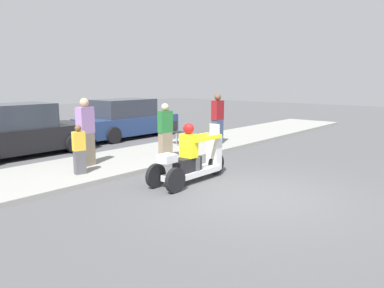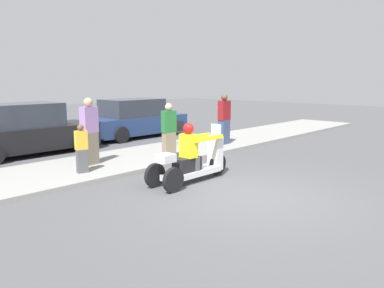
{
  "view_description": "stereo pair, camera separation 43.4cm",
  "coord_description": "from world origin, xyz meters",
  "px_view_note": "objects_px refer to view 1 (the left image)",
  "views": [
    {
      "loc": [
        -6.65,
        -3.97,
        2.43
      ],
      "look_at": [
        -0.03,
        1.69,
        0.92
      ],
      "focal_mm": 35.0,
      "sensor_mm": 36.0,
      "label": 1
    },
    {
      "loc": [
        -6.36,
        -4.29,
        2.43
      ],
      "look_at": [
        -0.03,
        1.69,
        0.92
      ],
      "focal_mm": 35.0,
      "sensor_mm": 36.0,
      "label": 2
    }
  ],
  "objects_px": {
    "parked_car_lot_center": "(17,132)",
    "motorcycle_trike": "(192,161)",
    "spectator_far_back": "(165,133)",
    "spectator_with_child": "(79,151)",
    "folding_chair_curbside": "(175,130)",
    "parked_car_lot_far": "(127,120)",
    "spectator_mid_group": "(86,133)",
    "spectator_end_of_line": "(217,120)"
  },
  "relations": [
    {
      "from": "parked_car_lot_far",
      "to": "parked_car_lot_center",
      "type": "relative_size",
      "value": 1.02
    },
    {
      "from": "spectator_with_child",
      "to": "parked_car_lot_center",
      "type": "relative_size",
      "value": 0.28
    },
    {
      "from": "spectator_end_of_line",
      "to": "parked_car_lot_center",
      "type": "xyz_separation_m",
      "value": [
        -5.48,
        3.85,
        -0.21
      ]
    },
    {
      "from": "folding_chair_curbside",
      "to": "parked_car_lot_center",
      "type": "xyz_separation_m",
      "value": [
        -4.43,
        2.72,
        0.15
      ]
    },
    {
      "from": "spectator_end_of_line",
      "to": "parked_car_lot_center",
      "type": "relative_size",
      "value": 0.41
    },
    {
      "from": "motorcycle_trike",
      "to": "spectator_end_of_line",
      "type": "xyz_separation_m",
      "value": [
        4.18,
        2.37,
        0.48
      ]
    },
    {
      "from": "motorcycle_trike",
      "to": "spectator_mid_group",
      "type": "height_order",
      "value": "spectator_mid_group"
    },
    {
      "from": "spectator_end_of_line",
      "to": "parked_car_lot_far",
      "type": "height_order",
      "value": "spectator_end_of_line"
    },
    {
      "from": "folding_chair_curbside",
      "to": "parked_car_lot_far",
      "type": "height_order",
      "value": "parked_car_lot_far"
    },
    {
      "from": "spectator_with_child",
      "to": "parked_car_lot_center",
      "type": "bearing_deg",
      "value": 85.89
    },
    {
      "from": "spectator_far_back",
      "to": "parked_car_lot_far",
      "type": "xyz_separation_m",
      "value": [
        2.49,
        4.74,
        -0.15
      ]
    },
    {
      "from": "spectator_mid_group",
      "to": "parked_car_lot_center",
      "type": "bearing_deg",
      "value": 96.53
    },
    {
      "from": "spectator_with_child",
      "to": "folding_chair_curbside",
      "type": "bearing_deg",
      "value": 14.24
    },
    {
      "from": "spectator_mid_group",
      "to": "folding_chair_curbside",
      "type": "height_order",
      "value": "spectator_mid_group"
    },
    {
      "from": "spectator_with_child",
      "to": "parked_car_lot_far",
      "type": "distance_m",
      "value": 6.71
    },
    {
      "from": "spectator_mid_group",
      "to": "parked_car_lot_center",
      "type": "distance_m",
      "value": 3.27
    },
    {
      "from": "spectator_end_of_line",
      "to": "spectator_mid_group",
      "type": "distance_m",
      "value": 5.14
    },
    {
      "from": "spectator_far_back",
      "to": "spectator_mid_group",
      "type": "distance_m",
      "value": 2.23
    },
    {
      "from": "spectator_mid_group",
      "to": "parked_car_lot_far",
      "type": "xyz_separation_m",
      "value": [
        4.45,
        3.68,
        -0.25
      ]
    },
    {
      "from": "motorcycle_trike",
      "to": "spectator_far_back",
      "type": "relative_size",
      "value": 1.48
    },
    {
      "from": "motorcycle_trike",
      "to": "spectator_far_back",
      "type": "height_order",
      "value": "spectator_far_back"
    },
    {
      "from": "spectator_far_back",
      "to": "folding_chair_curbside",
      "type": "bearing_deg",
      "value": 37.08
    },
    {
      "from": "spectator_far_back",
      "to": "spectator_mid_group",
      "type": "xyz_separation_m",
      "value": [
        -1.96,
        1.06,
        0.09
      ]
    },
    {
      "from": "parked_car_lot_center",
      "to": "motorcycle_trike",
      "type": "bearing_deg",
      "value": -78.17
    },
    {
      "from": "spectator_end_of_line",
      "to": "spectator_mid_group",
      "type": "bearing_deg",
      "value": 173.29
    },
    {
      "from": "spectator_mid_group",
      "to": "parked_car_lot_far",
      "type": "relative_size",
      "value": 0.41
    },
    {
      "from": "motorcycle_trike",
      "to": "spectator_with_child",
      "type": "height_order",
      "value": "motorcycle_trike"
    },
    {
      "from": "parked_car_lot_center",
      "to": "spectator_end_of_line",
      "type": "bearing_deg",
      "value": -35.06
    },
    {
      "from": "motorcycle_trike",
      "to": "spectator_with_child",
      "type": "bearing_deg",
      "value": 124.56
    },
    {
      "from": "spectator_with_child",
      "to": "spectator_mid_group",
      "type": "relative_size",
      "value": 0.67
    },
    {
      "from": "spectator_mid_group",
      "to": "folding_chair_curbside",
      "type": "relative_size",
      "value": 2.23
    },
    {
      "from": "folding_chair_curbside",
      "to": "parked_car_lot_center",
      "type": "distance_m",
      "value": 5.2
    },
    {
      "from": "motorcycle_trike",
      "to": "folding_chair_curbside",
      "type": "relative_size",
      "value": 2.96
    },
    {
      "from": "spectator_with_child",
      "to": "spectator_mid_group",
      "type": "height_order",
      "value": "spectator_mid_group"
    },
    {
      "from": "spectator_end_of_line",
      "to": "parked_car_lot_center",
      "type": "distance_m",
      "value": 6.7
    },
    {
      "from": "spectator_far_back",
      "to": "parked_car_lot_center",
      "type": "xyz_separation_m",
      "value": [
        -2.33,
        4.31,
        -0.13
      ]
    },
    {
      "from": "folding_chair_curbside",
      "to": "parked_car_lot_far",
      "type": "relative_size",
      "value": 0.18
    },
    {
      "from": "folding_chair_curbside",
      "to": "parked_car_lot_far",
      "type": "xyz_separation_m",
      "value": [
        0.39,
        3.16,
        0.13
      ]
    },
    {
      "from": "parked_car_lot_far",
      "to": "parked_car_lot_center",
      "type": "height_order",
      "value": "parked_car_lot_center"
    },
    {
      "from": "motorcycle_trike",
      "to": "spectator_with_child",
      "type": "relative_size",
      "value": 1.99
    },
    {
      "from": "spectator_mid_group",
      "to": "parked_car_lot_center",
      "type": "xyz_separation_m",
      "value": [
        -0.37,
        3.24,
        -0.22
      ]
    },
    {
      "from": "spectator_mid_group",
      "to": "folding_chair_curbside",
      "type": "distance_m",
      "value": 4.11
    }
  ]
}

